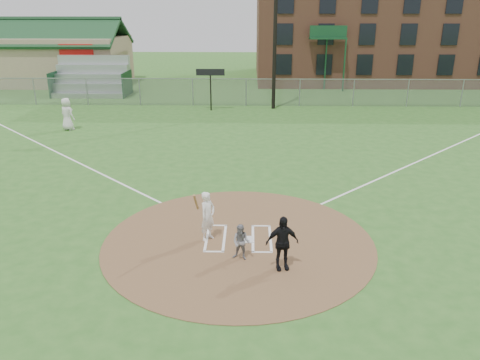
{
  "coord_description": "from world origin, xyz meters",
  "views": [
    {
      "loc": [
        0.35,
        -13.07,
        6.78
      ],
      "look_at": [
        0.0,
        2.0,
        1.3
      ],
      "focal_mm": 35.0,
      "sensor_mm": 36.0,
      "label": 1
    }
  ],
  "objects_px": {
    "home_plate": "(246,240)",
    "umpire": "(282,243)",
    "ondeck_player": "(67,114)",
    "catcher": "(241,242)",
    "batter_at_plate": "(208,216)"
  },
  "relations": [
    {
      "from": "catcher",
      "to": "ondeck_player",
      "type": "bearing_deg",
      "value": 140.97
    },
    {
      "from": "ondeck_player",
      "to": "batter_at_plate",
      "type": "height_order",
      "value": "ondeck_player"
    },
    {
      "from": "home_plate",
      "to": "ondeck_player",
      "type": "xyz_separation_m",
      "value": [
        -10.83,
        14.17,
        0.92
      ]
    },
    {
      "from": "umpire",
      "to": "ondeck_player",
      "type": "height_order",
      "value": "ondeck_player"
    },
    {
      "from": "umpire",
      "to": "batter_at_plate",
      "type": "relative_size",
      "value": 0.88
    },
    {
      "from": "catcher",
      "to": "umpire",
      "type": "height_order",
      "value": "umpire"
    },
    {
      "from": "umpire",
      "to": "batter_at_plate",
      "type": "height_order",
      "value": "batter_at_plate"
    },
    {
      "from": "catcher",
      "to": "batter_at_plate",
      "type": "xyz_separation_m",
      "value": [
        -1.06,
        1.21,
        0.26
      ]
    },
    {
      "from": "catcher",
      "to": "umpire",
      "type": "bearing_deg",
      "value": -7.34
    },
    {
      "from": "catcher",
      "to": "ondeck_player",
      "type": "relative_size",
      "value": 0.56
    },
    {
      "from": "home_plate",
      "to": "umpire",
      "type": "distance_m",
      "value": 2.1
    },
    {
      "from": "catcher",
      "to": "batter_at_plate",
      "type": "distance_m",
      "value": 1.63
    },
    {
      "from": "umpire",
      "to": "ondeck_player",
      "type": "distance_m",
      "value": 19.78
    },
    {
      "from": "umpire",
      "to": "home_plate",
      "type": "bearing_deg",
      "value": 109.66
    },
    {
      "from": "ondeck_player",
      "to": "catcher",
      "type": "bearing_deg",
      "value": 153.06
    }
  ]
}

